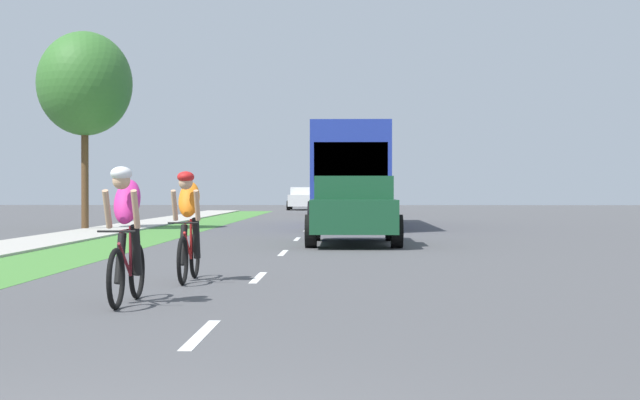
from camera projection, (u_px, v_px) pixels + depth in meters
The scene contains 11 objects.
ground_plane at pixel (295, 242), 24.20m from camera, with size 120.00×120.00×0.00m, color #4C4C4F.
grass_verge at pixel (127, 241), 24.31m from camera, with size 2.14×70.00×0.01m, color #478438.
sidewalk_concrete at pixel (47, 241), 24.37m from camera, with size 2.00×70.00×0.10m, color #B2ADA3.
lane_markings_center at pixel (302, 234), 28.19m from camera, with size 0.12×52.20×0.01m.
cyclist_lead at pixel (126, 234), 10.86m from camera, with size 0.42×1.72×1.58m.
cyclist_trailing at pixel (188, 225), 13.57m from camera, with size 0.42×1.72×1.58m.
pickup_dark_green at pixel (353, 210), 22.96m from camera, with size 2.22×5.10×1.64m.
bus_blue at pixel (350, 172), 34.53m from camera, with size 2.78×11.60×3.48m.
suv_maroon at pixel (348, 197), 51.18m from camera, with size 2.15×4.70×1.79m.
sedan_white at pixel (303, 198), 63.42m from camera, with size 1.98×4.30×1.52m.
street_tree_near at pixel (85, 84), 31.34m from camera, with size 3.13×3.13×6.57m.
Camera 1 is at (1.32, -4.16, 1.31)m, focal length 53.18 mm.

